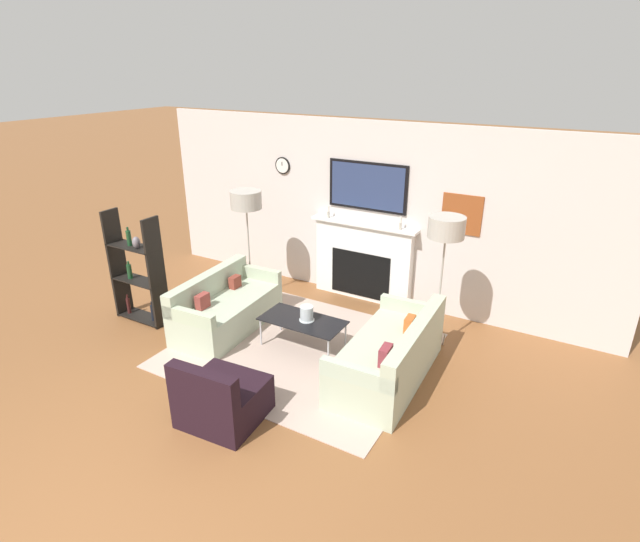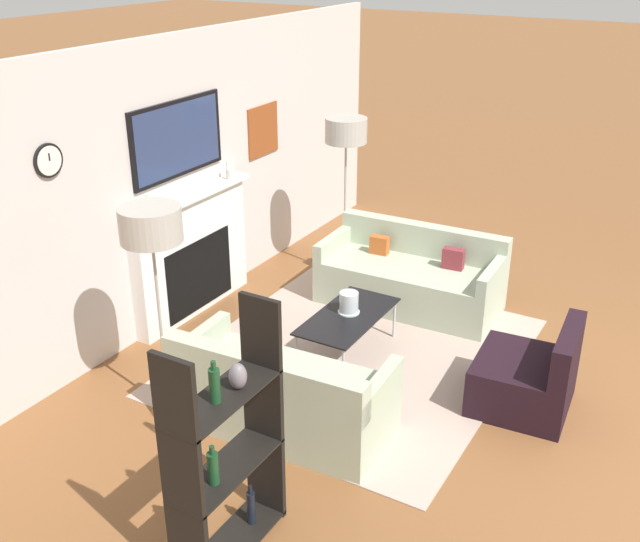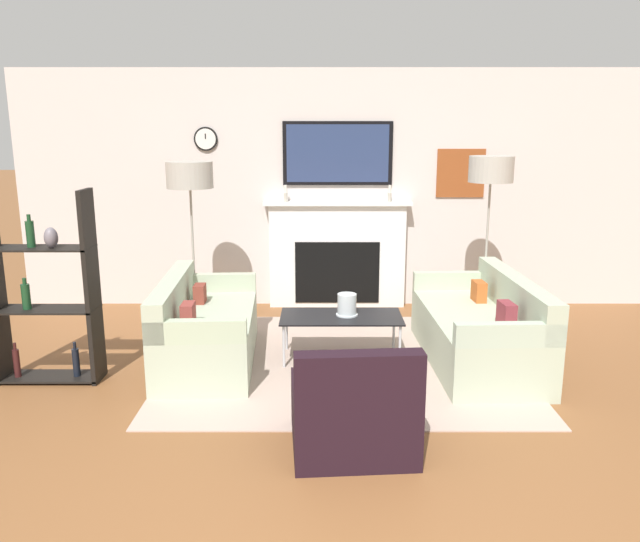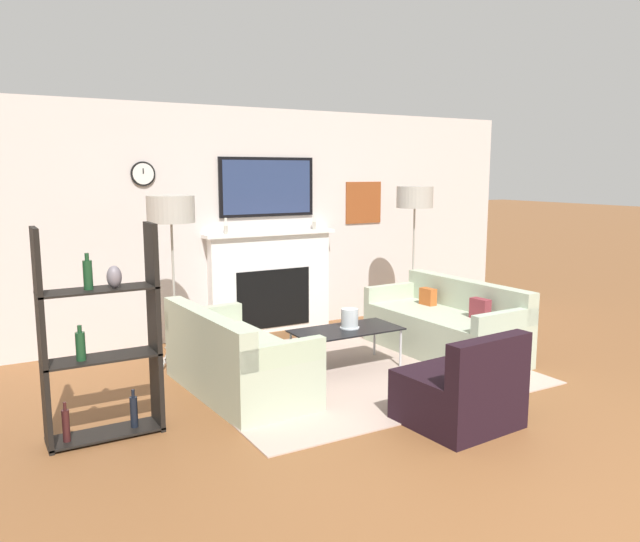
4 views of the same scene
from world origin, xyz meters
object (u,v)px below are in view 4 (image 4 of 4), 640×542
Objects in this scene: floor_lamp_left at (171,211)px; hurricane_candle at (350,320)px; couch_right at (446,327)px; shelf_unit at (101,339)px; couch_left at (235,361)px; floor_lamp_right at (415,199)px; coffee_table at (346,332)px; armchair at (461,393)px.

hurricane_candle is at bearing -28.40° from floor_lamp_left.
shelf_unit is at bearing -173.59° from couch_right.
couch_left is at bearing -179.92° from couch_right.
floor_lamp_left is at bearing 161.34° from couch_right.
hurricane_candle is (-1.18, 0.09, 0.21)m from couch_right.
couch_right is at bearing 0.08° from couch_left.
floor_lamp_right is at bearing 74.32° from couch_right.
floor_lamp_right is at bearing 29.47° from coffee_table.
floor_lamp_right is (2.96, 0.00, 0.05)m from floor_lamp_left.
hurricane_candle is at bearing 4.26° from couch_left.
floor_lamp_left is at bearing 105.75° from couch_left.
shelf_unit is at bearing -168.53° from hurricane_candle.
coffee_table is 0.63× the size of floor_lamp_left.
floor_lamp_left is (-1.47, 0.84, 1.20)m from coffee_table.
couch_left is at bearing -175.74° from hurricane_candle.
couch_left is 2.45m from couch_right.
floor_lamp_left is at bearing 150.22° from coffee_table.
floor_lamp_left is at bearing 151.60° from hurricane_candle.
couch_right is 1.64m from floor_lamp_right.
couch_left is 8.53× the size of hurricane_candle.
floor_lamp_right is (1.44, 0.82, 1.13)m from hurricane_candle.
hurricane_candle is 2.04m from floor_lamp_left.
floor_lamp_left is 1.10× the size of shelf_unit.
floor_lamp_left is (-1.52, 0.82, 1.08)m from hurricane_candle.
floor_lamp_left reaches higher than shelf_unit.
coffee_table is at bearing -29.78° from floor_lamp_left.
floor_lamp_right is at bearing 18.74° from couch_left.
shelf_unit is at bearing -161.32° from couch_left.
floor_lamp_right reaches higher than floor_lamp_left.
floor_lamp_right is 1.13× the size of shelf_unit.
floor_lamp_left is 1.82m from shelf_unit.
couch_right is 9.25× the size of hurricane_candle.
couch_right is 1.05× the size of floor_lamp_left.
couch_right reaches higher than hurricane_candle.
armchair is at bearing -90.95° from hurricane_candle.
couch_left is at bearing 128.58° from armchair.
couch_left is 3.16m from floor_lamp_right.
couch_left is 0.94× the size of floor_lamp_right.
hurricane_candle is at bearing 175.62° from couch_right.
couch_right is at bearing 52.08° from armchair.
floor_lamp_right is at bearing 29.76° from hurricane_candle.
couch_right reaches higher than couch_left.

